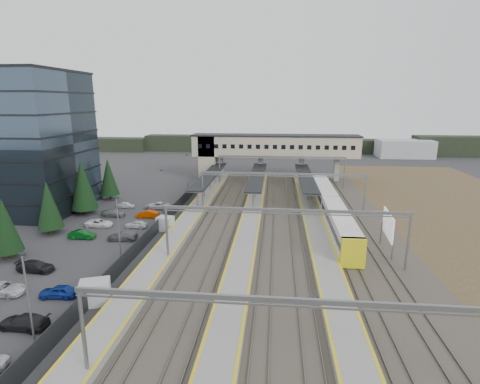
# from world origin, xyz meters

# --- Properties ---
(ground) EXTENTS (220.00, 220.00, 0.00)m
(ground) POSITION_xyz_m (0.00, 0.00, 0.00)
(ground) COLOR #2B2B2D
(ground) RESTS_ON ground
(office_building) EXTENTS (24.30, 18.30, 24.30)m
(office_building) POSITION_xyz_m (-36.00, 12.00, 12.19)
(office_building) COLOR #334355
(office_building) RESTS_ON ground
(conifer_row) EXTENTS (4.42, 49.82, 9.50)m
(conifer_row) POSITION_xyz_m (-22.00, -3.86, 4.84)
(conifer_row) COLOR black
(conifer_row) RESTS_ON ground
(car_park) EXTENTS (10.55, 44.63, 1.28)m
(car_park) POSITION_xyz_m (-13.53, -7.19, 0.61)
(car_park) COLOR silver
(car_park) RESTS_ON ground
(lampposts) EXTENTS (0.50, 53.25, 8.07)m
(lampposts) POSITION_xyz_m (-8.00, 1.25, 4.34)
(lampposts) COLOR slate
(lampposts) RESTS_ON ground
(fence) EXTENTS (0.08, 90.00, 2.00)m
(fence) POSITION_xyz_m (-6.50, 5.00, 1.00)
(fence) COLOR #26282B
(fence) RESTS_ON ground
(relay_cabin_near) EXTENTS (3.31, 2.87, 2.31)m
(relay_cabin_near) POSITION_xyz_m (-6.28, -18.11, 1.16)
(relay_cabin_near) COLOR #A4A8A9
(relay_cabin_near) RESTS_ON ground
(relay_cabin_far) EXTENTS (2.59, 2.29, 2.09)m
(relay_cabin_far) POSITION_xyz_m (-5.72, 3.28, 1.05)
(relay_cabin_far) COLOR #A4A8A9
(relay_cabin_far) RESTS_ON ground
(rail_corridor) EXTENTS (34.00, 90.00, 0.92)m
(rail_corridor) POSITION_xyz_m (9.34, 5.00, 0.29)
(rail_corridor) COLOR #37312C
(rail_corridor) RESTS_ON ground
(canopies) EXTENTS (23.10, 30.00, 3.28)m
(canopies) POSITION_xyz_m (7.00, 27.00, 3.92)
(canopies) COLOR black
(canopies) RESTS_ON ground
(footbridge) EXTENTS (40.40, 6.40, 11.20)m
(footbridge) POSITION_xyz_m (7.70, 42.00, 7.93)
(footbridge) COLOR #B9AC91
(footbridge) RESTS_ON ground
(gantries) EXTENTS (28.40, 62.28, 7.17)m
(gantries) POSITION_xyz_m (12.00, 3.00, 6.00)
(gantries) COLOR slate
(gantries) RESTS_ON ground
(train) EXTENTS (2.84, 39.51, 3.58)m
(train) POSITION_xyz_m (20.00, 11.19, 2.04)
(train) COLOR silver
(train) RESTS_ON ground
(billboard) EXTENTS (0.69, 6.26, 5.38)m
(billboard) POSITION_xyz_m (25.34, -2.44, 3.64)
(billboard) COLOR slate
(billboard) RESTS_ON ground
(treeline_far) EXTENTS (170.00, 19.00, 7.00)m
(treeline_far) POSITION_xyz_m (23.81, 92.28, 2.95)
(treeline_far) COLOR black
(treeline_far) RESTS_ON ground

